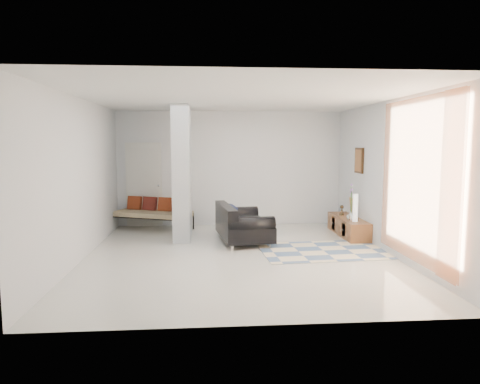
{
  "coord_description": "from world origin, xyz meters",
  "views": [
    {
      "loc": [
        -0.57,
        -7.52,
        2.01
      ],
      "look_at": [
        0.06,
        0.6,
        1.09
      ],
      "focal_mm": 32.0,
      "sensor_mm": 36.0,
      "label": 1
    }
  ],
  "objects": [
    {
      "name": "media_console",
      "position": [
        2.52,
        1.52,
        0.21
      ],
      "size": [
        0.45,
        1.66,
        0.8
      ],
      "color": "brown",
      "rests_on": "floor"
    },
    {
      "name": "wall_art",
      "position": [
        2.72,
        1.52,
        1.65
      ],
      "size": [
        0.04,
        0.45,
        0.55
      ],
      "primitive_type": "cube",
      "color": "#36200E",
      "rests_on": "wall_right"
    },
    {
      "name": "bronze_figurine",
      "position": [
        2.47,
        1.84,
        0.51
      ],
      "size": [
        0.13,
        0.13,
        0.22
      ],
      "primitive_type": null,
      "rotation": [
        0.0,
        0.0,
        -0.17
      ],
      "color": "#342617",
      "rests_on": "media_console"
    },
    {
      "name": "wall_back",
      "position": [
        0.0,
        3.0,
        1.4
      ],
      "size": [
        6.0,
        0.0,
        6.0
      ],
      "primitive_type": "plane",
      "rotation": [
        1.57,
        0.0,
        0.0
      ],
      "color": "silver",
      "rests_on": "ground"
    },
    {
      "name": "partition_column",
      "position": [
        -1.1,
        1.6,
        1.4
      ],
      "size": [
        0.35,
        1.2,
        2.8
      ],
      "primitive_type": "cube",
      "color": "#A7ABAE",
      "rests_on": "floor"
    },
    {
      "name": "floor",
      "position": [
        0.0,
        0.0,
        0.0
      ],
      "size": [
        6.0,
        6.0,
        0.0
      ],
      "primitive_type": "plane",
      "color": "silver",
      "rests_on": "ground"
    },
    {
      "name": "cylinder_lamp",
      "position": [
        2.5,
        1.05,
        0.69
      ],
      "size": [
        0.11,
        0.11,
        0.57
      ],
      "primitive_type": "cylinder",
      "color": "white",
      "rests_on": "media_console"
    },
    {
      "name": "wall_left",
      "position": [
        -2.75,
        0.0,
        1.4
      ],
      "size": [
        0.0,
        6.0,
        6.0
      ],
      "primitive_type": "plane",
      "rotation": [
        1.57,
        0.0,
        1.57
      ],
      "color": "silver",
      "rests_on": "ground"
    },
    {
      "name": "daybed",
      "position": [
        -1.86,
        2.48,
        0.42
      ],
      "size": [
        1.92,
        1.35,
        0.77
      ],
      "rotation": [
        0.0,
        0.0,
        -0.38
      ],
      "color": "black",
      "rests_on": "floor"
    },
    {
      "name": "wall_right",
      "position": [
        2.75,
        0.0,
        1.4
      ],
      "size": [
        0.0,
        6.0,
        6.0
      ],
      "primitive_type": "plane",
      "rotation": [
        1.57,
        0.0,
        -1.57
      ],
      "color": "silver",
      "rests_on": "ground"
    },
    {
      "name": "hallway_door",
      "position": [
        -2.1,
        2.96,
        1.02
      ],
      "size": [
        0.85,
        0.06,
        2.04
      ],
      "primitive_type": "cube",
      "color": "silver",
      "rests_on": "floor"
    },
    {
      "name": "ceiling",
      "position": [
        0.0,
        0.0,
        2.8
      ],
      "size": [
        6.0,
        6.0,
        0.0
      ],
      "primitive_type": "plane",
      "rotation": [
        3.14,
        0.0,
        0.0
      ],
      "color": "white",
      "rests_on": "wall_back"
    },
    {
      "name": "area_rug",
      "position": [
        1.6,
        0.2,
        0.01
      ],
      "size": [
        2.41,
        1.69,
        0.01
      ],
      "primitive_type": "cube",
      "rotation": [
        0.0,
        0.0,
        0.06
      ],
      "color": "beige",
      "rests_on": "floor"
    },
    {
      "name": "curtain",
      "position": [
        2.67,
        -1.15,
        1.45
      ],
      "size": [
        0.0,
        2.55,
        2.55
      ],
      "primitive_type": "plane",
      "rotation": [
        1.57,
        0.0,
        1.57
      ],
      "color": "orange",
      "rests_on": "wall_right"
    },
    {
      "name": "vase",
      "position": [
        2.47,
        1.23,
        0.49
      ],
      "size": [
        0.18,
        0.18,
        0.18
      ],
      "primitive_type": "imported",
      "rotation": [
        0.0,
        0.0,
        0.05
      ],
      "color": "white",
      "rests_on": "media_console"
    },
    {
      "name": "wall_front",
      "position": [
        0.0,
        -3.0,
        1.4
      ],
      "size": [
        6.0,
        0.0,
        6.0
      ],
      "primitive_type": "plane",
      "rotation": [
        -1.57,
        0.0,
        0.0
      ],
      "color": "silver",
      "rests_on": "ground"
    },
    {
      "name": "loveseat",
      "position": [
        0.12,
        1.14,
        0.35
      ],
      "size": [
        1.15,
        1.73,
        0.76
      ],
      "rotation": [
        0.0,
        0.0,
        0.13
      ],
      "color": "silver",
      "rests_on": "floor"
    }
  ]
}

